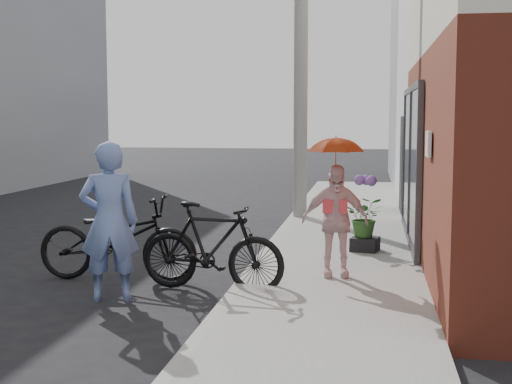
% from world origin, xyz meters
% --- Properties ---
extents(ground, '(80.00, 80.00, 0.00)m').
position_xyz_m(ground, '(0.00, 0.00, 0.00)').
color(ground, black).
rests_on(ground, ground).
extents(sidewalk, '(2.20, 24.00, 0.12)m').
position_xyz_m(sidewalk, '(2.10, 2.00, 0.06)').
color(sidewalk, gray).
rests_on(sidewalk, ground).
extents(curb, '(0.12, 24.00, 0.12)m').
position_xyz_m(curb, '(0.94, 2.00, 0.06)').
color(curb, '#9E9E99').
rests_on(curb, ground).
extents(utility_pole, '(0.28, 0.28, 7.00)m').
position_xyz_m(utility_pole, '(1.10, 6.00, 3.50)').
color(utility_pole, '#9E9E99').
rests_on(utility_pole, ground).
extents(officer, '(0.78, 0.63, 1.86)m').
position_xyz_m(officer, '(-0.48, -0.55, 0.93)').
color(officer, '#6A82BE').
rests_on(officer, ground).
extents(bike_left, '(2.13, 0.75, 1.12)m').
position_xyz_m(bike_left, '(-0.74, 0.42, 0.56)').
color(bike_left, black).
rests_on(bike_left, ground).
extents(bike_right, '(1.88, 0.73, 1.10)m').
position_xyz_m(bike_right, '(0.60, 0.07, 0.55)').
color(bike_right, black).
rests_on(bike_right, ground).
extents(kimono_woman, '(0.87, 0.45, 1.42)m').
position_xyz_m(kimono_woman, '(2.07, 0.60, 0.83)').
color(kimono_woman, beige).
rests_on(kimono_woman, sidewalk).
extents(parasol, '(0.70, 0.70, 0.61)m').
position_xyz_m(parasol, '(2.07, 0.60, 1.85)').
color(parasol, '#BC4216').
rests_on(parasol, kimono_woman).
extents(planter, '(0.47, 0.47, 0.20)m').
position_xyz_m(planter, '(2.44, 2.41, 0.22)').
color(planter, black).
rests_on(planter, sidewalk).
extents(potted_plant, '(0.55, 0.48, 0.62)m').
position_xyz_m(potted_plant, '(2.44, 2.41, 0.63)').
color(potted_plant, '#2F5D25').
rests_on(potted_plant, planter).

